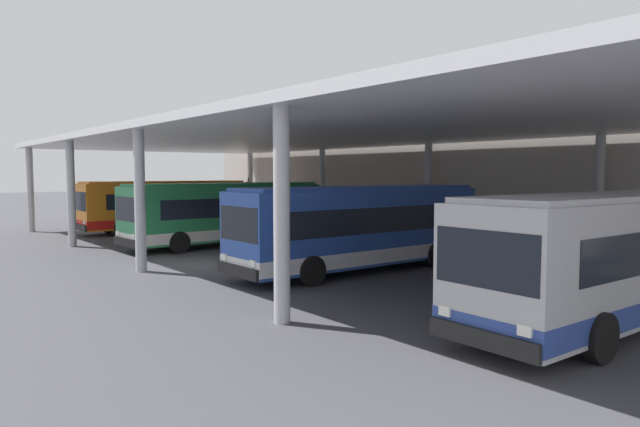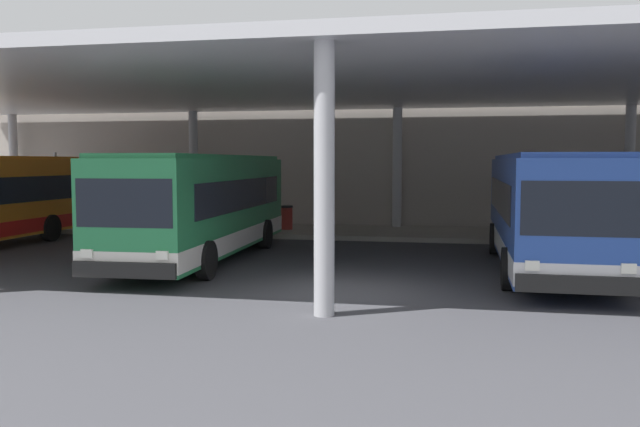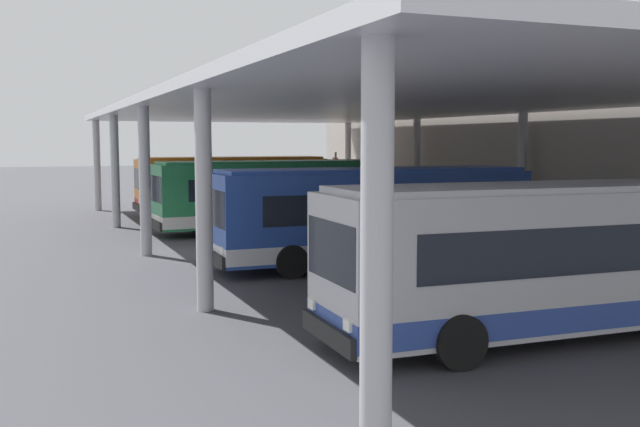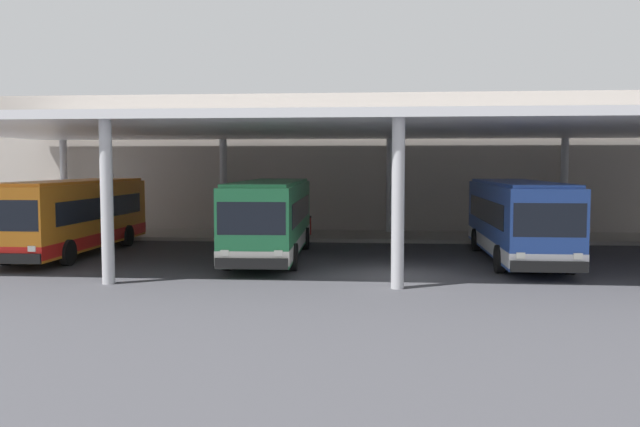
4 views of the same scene
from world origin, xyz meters
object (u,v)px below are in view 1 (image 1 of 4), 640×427
bus_second_bay (226,213)px  bus_far_bay (618,256)px  bus_middle_bay (360,227)px  trash_bin (347,224)px  banner_sign (248,197)px  bench_waiting (316,220)px  bus_nearest_bay (166,205)px

bus_second_bay → bus_far_bay: 19.32m
bus_middle_bay → trash_bin: bearing=141.4°
trash_bin → banner_sign: bearing=-177.2°
banner_sign → bench_waiting: bearing=7.3°
bus_far_bay → trash_bin: bearing=158.0°
trash_bin → banner_sign: banner_sign is taller
bus_middle_bay → bench_waiting: bearing=148.5°
bus_far_bay → bench_waiting: 23.49m
bus_middle_bay → banner_sign: bearing=160.5°
bus_far_bay → bus_middle_bay: bearing=179.1°
bus_far_bay → bench_waiting: bus_far_bay is taller
bench_waiting → bus_nearest_bay: bearing=-127.7°
trash_bin → bench_waiting: bearing=173.7°
bus_nearest_bay → trash_bin: bus_nearest_bay is taller
bus_second_bay → banner_sign: banner_sign is taller
banner_sign → bus_far_bay: bearing=-13.7°
bench_waiting → trash_bin: size_ratio=1.84×
banner_sign → bus_second_bay: bearing=-36.5°
bus_middle_bay → bus_second_bay: bearing=-178.9°
bench_waiting → banner_sign: (-6.82, -0.88, 1.32)m
bus_nearest_bay → bench_waiting: bearing=52.3°
bus_nearest_bay → bus_second_bay: (8.58, -0.46, 0.00)m
trash_bin → banner_sign: (-10.23, -0.50, 1.30)m
bus_nearest_bay → bus_far_bay: (27.91, -0.42, 0.00)m
bus_nearest_bay → trash_bin: size_ratio=10.75×
bus_second_bay → trash_bin: 7.69m
bus_second_bay → bus_far_bay: size_ratio=1.00×
bus_middle_bay → bench_waiting: bus_middle_bay is taller
bus_nearest_bay → bus_middle_bay: size_ratio=1.00×
bus_middle_bay → banner_sign: banner_sign is taller
bus_second_bay → bus_middle_bay: 9.93m
bus_nearest_bay → bus_middle_bay: 18.51m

